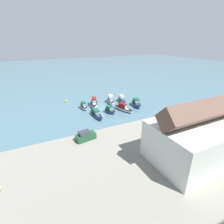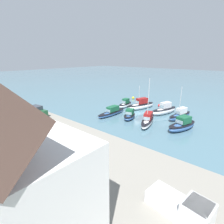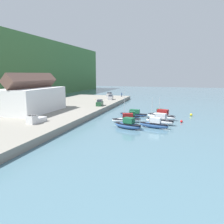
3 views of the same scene
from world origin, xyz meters
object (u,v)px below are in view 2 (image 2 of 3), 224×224
(moored_boat_4, at_px, (180,115))
(parked_car_1, at_px, (37,112))
(moored_boat_7, at_px, (125,104))
(pickup_truck_1, at_px, (183,208))
(moored_boat_2, at_px, (130,116))
(moored_boat_6, at_px, (141,105))
(mooring_buoy_1, at_px, (133,98))
(moored_boat_0, at_px, (182,125))
(mooring_buoy_0, at_px, (159,105))
(moored_boat_3, at_px, (112,112))
(moored_boat_1, at_px, (148,120))
(moored_boat_5, at_px, (164,110))

(moored_boat_4, xyz_separation_m, parked_car_1, (20.98, 21.29, 1.53))
(moored_boat_7, height_order, pickup_truck_1, pickup_truck_1)
(moored_boat_2, relative_size, parked_car_1, 1.09)
(moored_boat_6, bearing_deg, mooring_buoy_1, -27.82)
(moored_boat_0, xyz_separation_m, mooring_buoy_0, (10.41, -12.05, -0.63))
(pickup_truck_1, distance_m, mooring_buoy_0, 36.52)
(moored_boat_7, xyz_separation_m, parked_car_1, (6.36, 21.12, 1.61))
(moored_boat_0, relative_size, mooring_buoy_1, 9.31)
(moored_boat_0, bearing_deg, mooring_buoy_0, -31.92)
(moored_boat_3, distance_m, mooring_buoy_1, 17.51)
(moored_boat_1, xyz_separation_m, moored_boat_5, (0.32, -8.49, 0.16))
(moored_boat_0, distance_m, moored_boat_3, 15.67)
(moored_boat_0, bearing_deg, moored_boat_6, -9.97)
(moored_boat_2, relative_size, mooring_buoy_0, 7.23)
(moored_boat_2, xyz_separation_m, mooring_buoy_0, (-0.43, -13.43, -0.48))
(pickup_truck_1, height_order, mooring_buoy_0, pickup_truck_1)
(moored_boat_4, distance_m, mooring_buoy_0, 10.15)
(moored_boat_5, xyz_separation_m, pickup_truck_1, (-13.49, 26.74, 1.29))
(moored_boat_5, bearing_deg, pickup_truck_1, 134.61)
(pickup_truck_1, bearing_deg, moored_boat_7, -129.49)
(moored_boat_5, relative_size, mooring_buoy_1, 9.80)
(moored_boat_3, bearing_deg, pickup_truck_1, 143.04)
(moored_boat_4, bearing_deg, moored_boat_1, 76.86)
(parked_car_1, bearing_deg, moored_boat_6, 147.44)
(moored_boat_3, xyz_separation_m, moored_boat_4, (-13.10, -7.53, 0.20))
(moored_boat_5, distance_m, mooring_buoy_1, 16.48)
(moored_boat_4, height_order, mooring_buoy_1, moored_boat_4)
(moored_boat_0, relative_size, moored_boat_3, 0.84)
(moored_boat_3, height_order, moored_boat_7, moored_boat_7)
(mooring_buoy_0, bearing_deg, moored_boat_6, 64.45)
(moored_boat_6, bearing_deg, moored_boat_0, 171.51)
(moored_boat_2, bearing_deg, mooring_buoy_1, -75.24)
(moored_boat_7, bearing_deg, moored_boat_4, 179.88)
(moored_boat_5, height_order, moored_boat_7, moored_boat_5)
(moored_boat_2, height_order, moored_boat_7, moored_boat_7)
(moored_boat_2, relative_size, mooring_buoy_1, 6.17)
(moored_boat_6, bearing_deg, pickup_truck_1, 145.51)
(moored_boat_1, bearing_deg, mooring_buoy_1, -66.47)
(moored_boat_5, relative_size, mooring_buoy_0, 11.47)
(moored_boat_1, distance_m, moored_boat_2, 4.66)
(moored_boat_7, height_order, parked_car_1, parked_car_1)
(moored_boat_6, relative_size, pickup_truck_1, 1.76)
(parked_car_1, bearing_deg, moored_boat_4, 128.09)
(mooring_buoy_1, bearing_deg, moored_boat_1, 131.17)
(moored_boat_0, distance_m, moored_boat_4, 6.26)
(moored_boat_1, distance_m, parked_car_1, 22.13)
(moored_boat_1, height_order, mooring_buoy_0, moored_boat_1)
(moored_boat_7, bearing_deg, moored_boat_6, -165.85)
(moored_boat_7, bearing_deg, moored_boat_0, 161.10)
(moored_boat_5, bearing_deg, mooring_buoy_0, -35.98)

